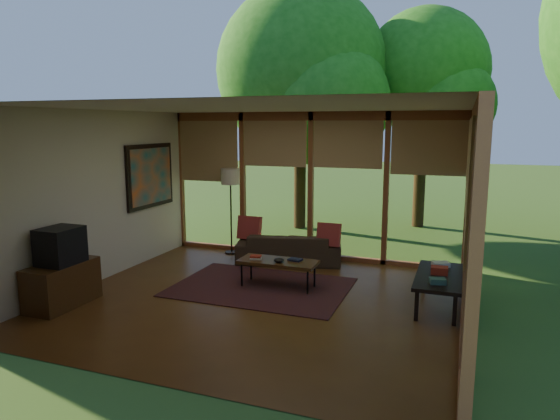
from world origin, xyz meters
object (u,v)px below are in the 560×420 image
at_px(sofa, 289,248).
at_px(television, 60,246).
at_px(coffee_table, 278,263).
at_px(side_console, 439,278).
at_px(media_cabinet, 62,284).
at_px(floor_lamp, 230,181).

relative_size(sofa, television, 3.38).
height_order(sofa, coffee_table, sofa).
xyz_separation_m(sofa, coffee_table, (0.30, -1.35, 0.12)).
height_order(sofa, side_console, sofa).
bearing_deg(sofa, coffee_table, 87.65).
relative_size(media_cabinet, floor_lamp, 0.61).
distance_m(coffee_table, side_console, 2.35).
height_order(sofa, floor_lamp, floor_lamp).
xyz_separation_m(media_cabinet, television, (0.02, 0.00, 0.55)).
xyz_separation_m(television, coffee_table, (2.50, 1.76, -0.46)).
bearing_deg(side_console, media_cabinet, -160.42).
height_order(television, side_console, television).
xyz_separation_m(television, side_console, (4.85, 1.73, -0.44)).
bearing_deg(sofa, side_console, 137.64).
bearing_deg(media_cabinet, sofa, 54.52).
relative_size(sofa, side_console, 1.33).
height_order(floor_lamp, side_console, floor_lamp).
relative_size(media_cabinet, side_console, 0.71).
relative_size(media_cabinet, television, 1.82).
bearing_deg(television, sofa, 54.76).
xyz_separation_m(sofa, media_cabinet, (-2.22, -3.12, 0.03)).
height_order(media_cabinet, side_console, media_cabinet).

